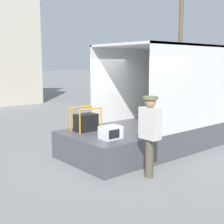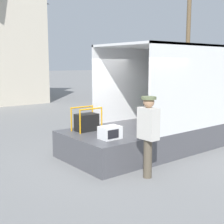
# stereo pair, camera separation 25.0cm
# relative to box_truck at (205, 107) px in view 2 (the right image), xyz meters

# --- Properties ---
(ground_plane) EXTENTS (160.00, 160.00, 0.00)m
(ground_plane) POSITION_rel_box_truck_xyz_m (-3.66, 0.00, -0.97)
(ground_plane) COLOR gray
(box_truck) EXTENTS (6.00, 2.25, 2.87)m
(box_truck) POSITION_rel_box_truck_xyz_m (0.00, 0.00, 0.00)
(box_truck) COLOR silver
(box_truck) RESTS_ON ground
(tailgate_deck) EXTENTS (1.29, 2.14, 0.68)m
(tailgate_deck) POSITION_rel_box_truck_xyz_m (-4.30, 0.00, -0.63)
(tailgate_deck) COLOR #4C4C51
(tailgate_deck) RESTS_ON ground
(microwave) EXTENTS (0.47, 0.36, 0.29)m
(microwave) POSITION_rel_box_truck_xyz_m (-4.30, -0.50, -0.15)
(microwave) COLOR white
(microwave) RESTS_ON tailgate_deck
(portable_generator) EXTENTS (0.69, 0.45, 0.61)m
(portable_generator) POSITION_rel_box_truck_xyz_m (-4.23, 0.53, -0.06)
(portable_generator) COLOR black
(portable_generator) RESTS_ON tailgate_deck
(worker_person) EXTENTS (0.31, 0.44, 1.72)m
(worker_person) POSITION_rel_box_truck_xyz_m (-4.09, -1.51, 0.09)
(worker_person) COLOR brown
(worker_person) RESTS_ON ground
(utility_pole) EXTENTS (1.80, 0.28, 8.03)m
(utility_pole) POSITION_rel_box_truck_xyz_m (8.30, 7.35, 3.20)
(utility_pole) COLOR brown
(utility_pole) RESTS_ON ground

